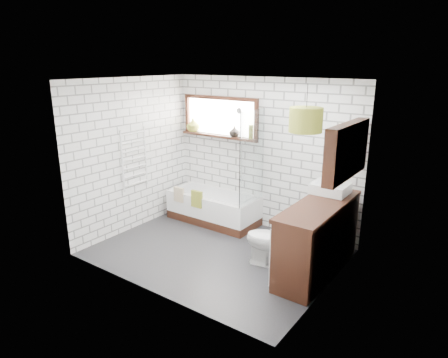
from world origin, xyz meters
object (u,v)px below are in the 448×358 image
Objects in this scene: bathtub at (214,207)px; basin at (330,188)px; pendant at (306,120)px; vanity at (318,238)px; toilet at (272,240)px.

bathtub is 2.27m from basin.
bathtub is at bearing 153.46° from pendant.
toilet is at bearing -160.18° from vanity.
pendant reaches higher than bathtub.
vanity is 2.28× the size of toilet.
toilet is at bearing -126.91° from basin.
bathtub is 2.28m from vanity.
basin reaches higher than toilet.
basin is (-0.06, 0.48, 0.56)m from vanity.
vanity is at bearing 99.55° from toilet.
bathtub is 3.29× the size of basin.
basin is at bearing -3.21° from bathtub.
bathtub is at bearing 164.71° from vanity.
bathtub is 2.14× the size of toilet.
bathtub is at bearing -126.81° from toilet.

